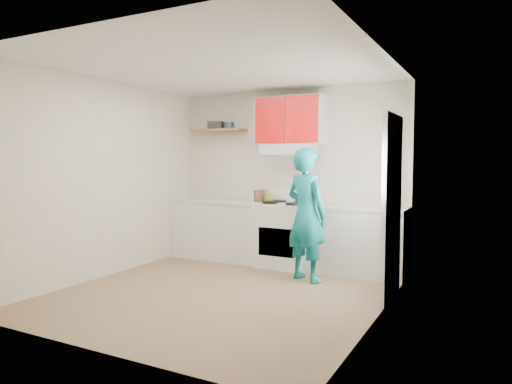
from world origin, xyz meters
The scene contains 21 objects.
floor centered at (0.00, 0.00, 0.00)m, with size 3.80×3.80×0.00m, color brown.
ceiling centered at (0.00, 0.00, 2.60)m, with size 3.60×3.80×0.04m, color white.
back_wall centered at (0.00, 1.90, 1.30)m, with size 3.60×0.04×2.60m, color beige.
front_wall centered at (0.00, -1.90, 1.30)m, with size 3.60×0.04×2.60m, color beige.
left_wall centered at (-1.80, 0.00, 1.30)m, with size 0.04×3.80×2.60m, color beige.
right_wall centered at (1.80, 0.00, 1.30)m, with size 0.04×3.80×2.60m, color beige.
door centered at (1.78, 0.70, 1.02)m, with size 0.05×0.85×2.05m, color white.
door_glass centered at (1.75, 0.70, 1.45)m, with size 0.01×0.55×0.95m, color white.
counter_left centered at (-1.04, 1.60, 0.45)m, with size 1.52×0.60×0.90m, color silver.
counter_right centered at (1.14, 1.60, 0.45)m, with size 1.32×0.60×0.90m, color silver.
stove centered at (0.10, 1.57, 0.46)m, with size 0.76×0.65×0.92m, color white.
range_hood centered at (0.10, 1.68, 1.70)m, with size 0.76×0.44×0.15m, color silver.
upper_cabinets centered at (0.10, 1.73, 2.12)m, with size 1.02×0.33×0.70m, color red.
shelf centered at (-1.15, 1.75, 2.02)m, with size 0.90×0.30×0.04m, color brown.
books centered at (-1.22, 1.79, 2.10)m, with size 0.24×0.17×0.12m, color #383234.
tin centered at (-0.98, 1.79, 2.09)m, with size 0.17×0.17×0.10m, color #333D4C.
kettle centered at (-0.18, 1.60, 0.99)m, with size 0.16×0.16×0.14m, color olive.
crock centered at (-0.37, 1.65, 1.00)m, with size 0.16×0.16×0.20m, color #4E2F22.
cutting_board centered at (1.02, 1.50, 0.91)m, with size 0.31×0.23×0.02m, color olive.
silicone_mat centered at (1.63, 1.50, 0.90)m, with size 0.27×0.22×0.01m, color red.
person centered at (0.65, 0.98, 0.85)m, with size 0.62×0.41×1.70m, color #0C6D72.
Camera 1 is at (2.81, -4.54, 1.55)m, focal length 32.55 mm.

